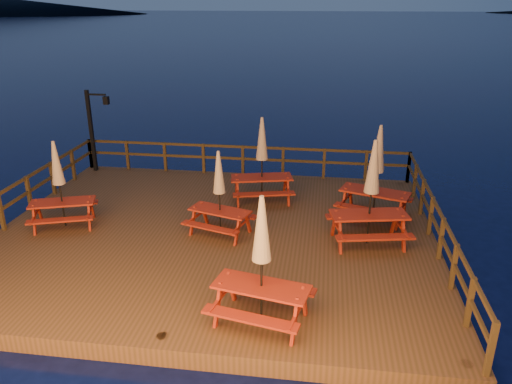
% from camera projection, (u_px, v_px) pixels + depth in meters
% --- Properties ---
extents(ground, '(500.00, 500.00, 0.00)m').
position_uv_depth(ground, '(215.00, 245.00, 13.97)').
color(ground, black).
rests_on(ground, ground).
extents(deck, '(12.00, 10.00, 0.40)m').
position_uv_depth(deck, '(215.00, 238.00, 13.89)').
color(deck, '#473017').
rests_on(deck, ground).
extents(deck_piles, '(11.44, 9.44, 1.40)m').
position_uv_depth(deck_piles, '(215.00, 254.00, 14.07)').
color(deck_piles, '#382512').
rests_on(deck_piles, ground).
extents(railing, '(11.80, 9.75, 1.10)m').
position_uv_depth(railing, '(226.00, 184.00, 15.18)').
color(railing, '#382512').
rests_on(railing, deck).
extents(lamp_post, '(0.85, 0.18, 3.00)m').
position_uv_depth(lamp_post, '(95.00, 124.00, 18.06)').
color(lamp_post, black).
rests_on(lamp_post, deck).
extents(picnic_table_0, '(1.99, 1.80, 2.36)m').
position_uv_depth(picnic_table_0, '(219.00, 192.00, 13.28)').
color(picnic_table_0, maroon).
rests_on(picnic_table_0, deck).
extents(picnic_table_1, '(2.37, 2.15, 2.79)m').
position_uv_depth(picnic_table_1, '(377.00, 171.00, 14.20)').
color(picnic_table_1, maroon).
rests_on(picnic_table_1, deck).
extents(picnic_table_2, '(2.25, 1.98, 2.82)m').
position_uv_depth(picnic_table_2, '(371.00, 191.00, 12.66)').
color(picnic_table_2, maroon).
rests_on(picnic_table_2, deck).
extents(picnic_table_3, '(2.11, 1.91, 2.49)m').
position_uv_depth(picnic_table_3, '(59.00, 183.00, 13.72)').
color(picnic_table_3, maroon).
rests_on(picnic_table_3, deck).
extents(picnic_table_4, '(2.18, 1.92, 2.70)m').
position_uv_depth(picnic_table_4, '(261.00, 259.00, 9.52)').
color(picnic_table_4, maroon).
rests_on(picnic_table_4, deck).
extents(picnic_table_5, '(2.20, 1.96, 2.71)m').
position_uv_depth(picnic_table_5, '(262.00, 159.00, 15.43)').
color(picnic_table_5, maroon).
rests_on(picnic_table_5, deck).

